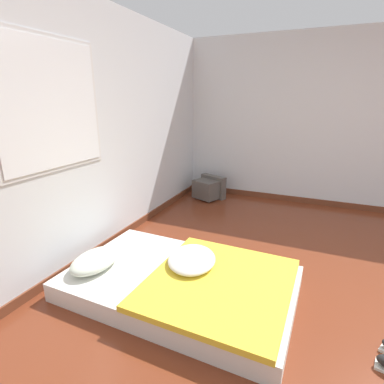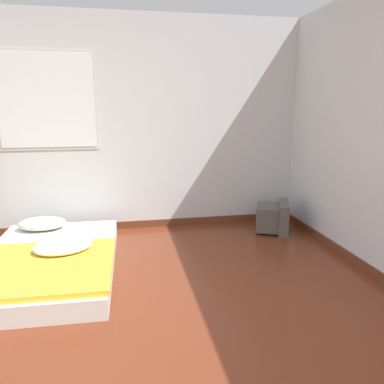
{
  "view_description": "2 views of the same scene",
  "coord_description": "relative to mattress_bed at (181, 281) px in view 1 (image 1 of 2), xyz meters",
  "views": [
    {
      "loc": [
        -2.35,
        0.63,
        1.65
      ],
      "look_at": [
        0.88,
        2.03,
        0.54
      ],
      "focal_mm": 28.0,
      "sensor_mm": 36.0,
      "label": 1
    },
    {
      "loc": [
        0.41,
        -1.88,
        1.55
      ],
      "look_at": [
        1.15,
        1.98,
        0.63
      ],
      "focal_mm": 35.0,
      "sensor_mm": 36.0,
      "label": 2
    }
  ],
  "objects": [
    {
      "name": "crt_tv",
      "position": [
        2.56,
        0.69,
        0.06
      ],
      "size": [
        0.52,
        0.55,
        0.38
      ],
      "color": "#56514C",
      "rests_on": "ground_plane"
    },
    {
      "name": "mattress_bed",
      "position": [
        0.0,
        0.0,
        0.0
      ],
      "size": [
        1.26,
        1.97,
        0.32
      ],
      "color": "silver",
      "rests_on": "ground_plane"
    },
    {
      "name": "wall_back",
      "position": [
        0.3,
        1.19,
        1.18
      ],
      "size": [
        7.72,
        0.08,
        2.6
      ],
      "color": "silver",
      "rests_on": "ground_plane"
    },
    {
      "name": "wall_right",
      "position": [
        3.0,
        -1.62,
        1.17
      ],
      "size": [
        0.08,
        7.96,
        2.6
      ],
      "color": "silver",
      "rests_on": "ground_plane"
    }
  ]
}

